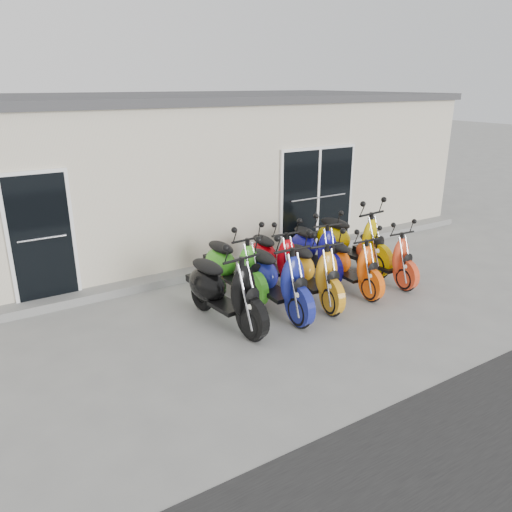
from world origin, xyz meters
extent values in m
plane|color=gray|center=(0.00, 0.00, 0.00)|extent=(80.00, 80.00, 0.00)
cube|color=beige|center=(0.00, 5.20, 1.60)|extent=(14.00, 6.00, 3.20)
cube|color=#3F3F42|center=(0.00, 5.20, 3.28)|extent=(14.20, 6.20, 0.16)
cube|color=gray|center=(0.00, 2.02, 0.07)|extent=(14.00, 0.40, 0.15)
cube|color=black|center=(-3.20, 2.17, 1.26)|extent=(1.07, 0.08, 2.22)
cube|color=black|center=(2.60, 2.17, 1.26)|extent=(2.02, 0.08, 2.22)
camera|label=1|loc=(-4.38, -6.37, 3.63)|focal=35.00mm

